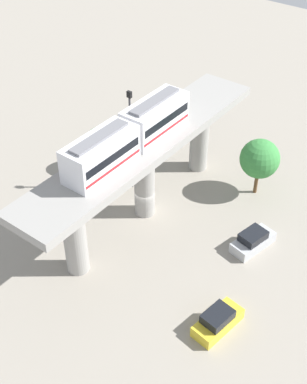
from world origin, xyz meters
name	(u,v)px	position (x,y,z in m)	size (l,w,h in m)	color
ground_plane	(145,212)	(0.00, 0.00, 0.00)	(120.00, 120.00, 0.00)	gray
viaduct	(144,160)	(0.00, 0.00, 6.08)	(5.20, 28.00, 8.12)	#999691
train	(129,135)	(0.00, 1.92, 9.65)	(2.64, 13.55, 3.24)	silver
parked_car_silver	(253,241)	(-10.44, -2.02, 0.74)	(2.65, 4.49, 1.76)	#B2B5BA
parked_car_yellow	(218,321)	(-12.54, 7.18, 0.74)	(2.38, 4.41, 1.76)	yellow
tree_near_viaduct	(100,142)	(7.85, -2.76, 3.37)	(3.07, 3.07, 4.93)	brown
tree_mid_lot	(260,159)	(-6.88, -9.03, 4.03)	(3.84, 3.84, 5.97)	brown
signal_post	(131,137)	(3.40, -2.29, 5.89)	(0.44, 0.28, 10.72)	#4C4C51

